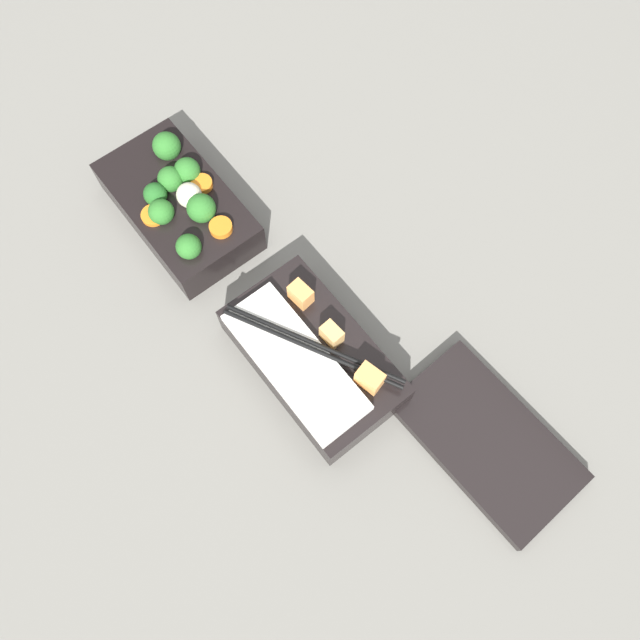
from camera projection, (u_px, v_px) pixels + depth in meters
ground_plane at (237, 291)px, 0.80m from camera, size 3.00×3.00×0.00m
bento_tray_vegetable at (179, 204)px, 0.81m from camera, size 0.22×0.12×0.08m
bento_tray_rice at (312, 357)px, 0.73m from camera, size 0.22×0.12×0.08m
bento_lid at (487, 440)px, 0.72m from camera, size 0.22×0.13×0.02m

